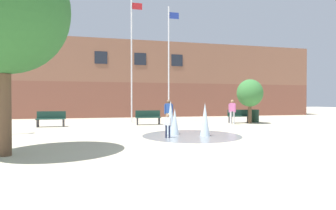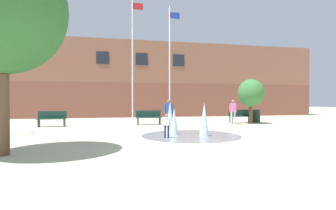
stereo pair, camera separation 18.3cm
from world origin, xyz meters
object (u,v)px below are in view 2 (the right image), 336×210
(adult_watching, at_px, (233,110))
(flagpole_left, at_px, (133,56))
(street_tree_foreground, at_px, (2,8))
(park_bench_near_trashcan, at_px, (149,117))
(child_in_fountain, at_px, (167,124))
(flagpole_right, at_px, (170,61))
(street_tree_near_building, at_px, (251,93))
(trash_can, at_px, (256,116))
(park_bench_far_right, at_px, (240,116))
(teen_by_trashcan, at_px, (169,111))
(park_bench_under_left_flagpole, at_px, (52,119))

(adult_watching, bearing_deg, flagpole_left, -0.31)
(adult_watching, height_order, street_tree_foreground, street_tree_foreground)
(park_bench_near_trashcan, relative_size, child_in_fountain, 1.62)
(flagpole_left, bearing_deg, flagpole_right, 0.00)
(flagpole_right, relative_size, street_tree_near_building, 2.79)
(park_bench_near_trashcan, relative_size, trash_can, 1.78)
(park_bench_far_right, relative_size, street_tree_foreground, 0.27)
(flagpole_right, distance_m, street_tree_foreground, 12.54)
(teen_by_trashcan, bearing_deg, flagpole_left, -36.91)
(park_bench_near_trashcan, height_order, child_in_fountain, child_in_fountain)
(park_bench_near_trashcan, xyz_separation_m, flagpole_right, (1.81, 1.81, 3.92))
(adult_watching, xyz_separation_m, teen_by_trashcan, (-4.52, -1.24, 0.00))
(child_in_fountain, distance_m, flagpole_right, 9.02)
(street_tree_near_building, bearing_deg, flagpole_left, 162.03)
(park_bench_under_left_flagpole, relative_size, adult_watching, 1.01)
(adult_watching, distance_m, street_tree_foreground, 13.35)
(park_bench_far_right, height_order, child_in_fountain, child_in_fountain)
(park_bench_near_trashcan, height_order, trash_can, park_bench_near_trashcan)
(park_bench_under_left_flagpole, relative_size, child_in_fountain, 1.62)
(teen_by_trashcan, bearing_deg, street_tree_near_building, -133.62)
(park_bench_under_left_flagpole, relative_size, trash_can, 1.78)
(park_bench_far_right, bearing_deg, flagpole_left, 165.07)
(flagpole_right, bearing_deg, child_in_fountain, -103.85)
(flagpole_left, bearing_deg, trash_can, -11.21)
(teen_by_trashcan, xyz_separation_m, street_tree_foreground, (-6.11, -6.20, 3.15))
(park_bench_near_trashcan, bearing_deg, child_in_fountain, -91.38)
(park_bench_under_left_flagpole, bearing_deg, teen_by_trashcan, -18.99)
(adult_watching, relative_size, street_tree_near_building, 0.53)
(park_bench_near_trashcan, height_order, flagpole_right, flagpole_right)
(park_bench_far_right, bearing_deg, street_tree_near_building, -49.87)
(street_tree_foreground, bearing_deg, adult_watching, 34.99)
(park_bench_under_left_flagpole, xyz_separation_m, flagpole_right, (7.58, 1.85, 3.92))
(street_tree_foreground, bearing_deg, street_tree_near_building, 32.86)
(park_bench_under_left_flagpole, xyz_separation_m, park_bench_far_right, (12.09, -0.06, 0.00))
(teen_by_trashcan, xyz_separation_m, flagpole_left, (-1.65, 4.11, 3.69))
(flagpole_left, distance_m, flagpole_right, 2.67)
(park_bench_near_trashcan, bearing_deg, flagpole_left, 115.25)
(flagpole_right, bearing_deg, street_tree_near_building, -26.44)
(park_bench_under_left_flagpole, bearing_deg, park_bench_near_trashcan, 0.42)
(adult_watching, bearing_deg, street_tree_foreground, 59.62)
(trash_can, xyz_separation_m, street_tree_foreground, (-12.99, -8.62, 3.64))
(teen_by_trashcan, relative_size, flagpole_left, 0.18)
(child_in_fountain, bearing_deg, park_bench_near_trashcan, 111.06)
(teen_by_trashcan, bearing_deg, adult_watching, -133.45)
(trash_can, bearing_deg, street_tree_near_building, -137.60)
(flagpole_right, bearing_deg, park_bench_far_right, -22.97)
(adult_watching, height_order, flagpole_left, flagpole_left)
(park_bench_far_right, xyz_separation_m, flagpole_right, (-4.52, 1.91, 3.92))
(flagpole_right, height_order, trash_can, flagpole_right)
(teen_by_trashcan, height_order, street_tree_near_building, street_tree_near_building)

